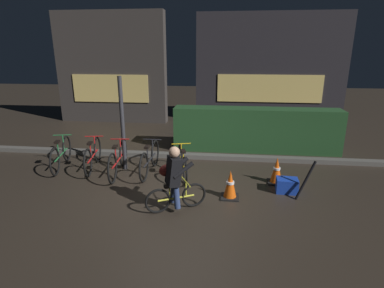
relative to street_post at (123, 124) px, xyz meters
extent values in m
plane|color=#2D261E|center=(1.57, -1.20, -1.15)|extent=(40.00, 40.00, 0.00)
cube|color=#56544F|center=(1.57, 1.00, -1.09)|extent=(12.00, 0.24, 0.12)
cube|color=#214723|center=(3.37, 1.90, -0.52)|extent=(4.80, 0.70, 1.27)
cube|color=#383330|center=(-2.21, 5.30, 1.02)|extent=(4.46, 0.50, 4.36)
cube|color=#F2D172|center=(-2.21, 5.03, 0.25)|extent=(3.12, 0.04, 1.10)
cube|color=#262328|center=(4.17, 6.00, 1.00)|extent=(5.95, 0.50, 4.31)
cube|color=#F2D172|center=(4.17, 5.73, 0.25)|extent=(4.16, 0.04, 1.10)
cylinder|color=#2D2D33|center=(0.00, 0.00, 0.00)|extent=(0.10, 0.10, 2.31)
torus|color=black|center=(-1.75, 0.41, -0.81)|extent=(0.20, 0.68, 0.69)
torus|color=black|center=(-1.52, -0.59, -0.81)|extent=(0.20, 0.68, 0.69)
cylinder|color=#236B38|center=(-1.63, -0.09, -0.81)|extent=(0.27, 1.01, 0.04)
cylinder|color=#236B38|center=(-1.59, -0.27, -0.62)|extent=(0.03, 0.03, 0.39)
cube|color=black|center=(-1.59, -0.27, -0.42)|extent=(0.14, 0.22, 0.05)
cylinder|color=#236B38|center=(-1.70, 0.19, -0.59)|extent=(0.03, 0.03, 0.44)
cylinder|color=#236B38|center=(-1.70, 0.19, -0.37)|extent=(0.45, 0.13, 0.02)
torus|color=black|center=(-0.89, 0.42, -0.81)|extent=(0.17, 0.68, 0.68)
torus|color=black|center=(-0.70, -0.58, -0.81)|extent=(0.17, 0.68, 0.68)
cylinder|color=#B21919|center=(-0.80, -0.08, -0.81)|extent=(0.23, 1.01, 0.04)
cylinder|color=#B21919|center=(-0.76, -0.25, -0.62)|extent=(0.03, 0.03, 0.38)
cube|color=black|center=(-0.76, -0.25, -0.43)|extent=(0.14, 0.22, 0.05)
cylinder|color=#B21919|center=(-0.85, 0.20, -0.60)|extent=(0.03, 0.03, 0.43)
cylinder|color=#B21919|center=(-0.85, 0.20, -0.38)|extent=(0.46, 0.11, 0.02)
torus|color=black|center=(-0.09, 0.18, -0.80)|extent=(0.11, 0.70, 0.70)
torus|color=black|center=(0.01, -0.87, -0.80)|extent=(0.11, 0.70, 0.70)
cylinder|color=#B21919|center=(-0.04, -0.35, -0.80)|extent=(0.14, 1.05, 0.04)
cylinder|color=#B21919|center=(-0.03, -0.53, -0.61)|extent=(0.03, 0.03, 0.40)
cube|color=black|center=(-0.03, -0.53, -0.41)|extent=(0.12, 0.21, 0.05)
cylinder|color=#B21919|center=(-0.07, -0.06, -0.58)|extent=(0.03, 0.03, 0.44)
cylinder|color=#B21919|center=(-0.07, -0.06, -0.36)|extent=(0.46, 0.07, 0.02)
torus|color=black|center=(0.70, 0.31, -0.81)|extent=(0.06, 0.68, 0.68)
torus|color=black|center=(0.68, -0.71, -0.81)|extent=(0.06, 0.68, 0.68)
cylinder|color=black|center=(0.69, -0.20, -0.81)|extent=(0.06, 1.02, 0.04)
cylinder|color=black|center=(0.69, -0.38, -0.62)|extent=(0.03, 0.03, 0.38)
cube|color=black|center=(0.69, -0.38, -0.43)|extent=(0.10, 0.20, 0.05)
cylinder|color=black|center=(0.70, 0.08, -0.60)|extent=(0.03, 0.03, 0.43)
cylinder|color=black|center=(0.70, 0.08, -0.38)|extent=(0.46, 0.03, 0.02)
torus|color=black|center=(1.39, 0.15, -0.83)|extent=(0.21, 0.64, 0.65)
torus|color=black|center=(1.63, -0.78, -0.83)|extent=(0.21, 0.64, 0.65)
cylinder|color=gold|center=(1.51, -0.31, -0.83)|extent=(0.28, 0.94, 0.04)
cylinder|color=gold|center=(1.55, -0.48, -0.65)|extent=(0.03, 0.03, 0.36)
cube|color=black|center=(1.55, -0.48, -0.47)|extent=(0.15, 0.22, 0.05)
cylinder|color=gold|center=(1.44, -0.06, -0.63)|extent=(0.03, 0.03, 0.41)
cylinder|color=gold|center=(1.44, -0.06, -0.42)|extent=(0.45, 0.14, 0.02)
cube|color=black|center=(2.62, -1.30, -1.14)|extent=(0.36, 0.36, 0.03)
cone|color=#EA560F|center=(2.62, -1.30, -0.85)|extent=(0.26, 0.26, 0.55)
cylinder|color=white|center=(2.62, -1.30, -0.82)|extent=(0.16, 0.16, 0.05)
cube|color=black|center=(3.66, -0.45, -1.14)|extent=(0.36, 0.36, 0.03)
cone|color=#EA560F|center=(3.66, -0.45, -0.83)|extent=(0.26, 0.26, 0.58)
cylinder|color=white|center=(3.66, -0.45, -0.81)|extent=(0.16, 0.16, 0.05)
cube|color=#193DB7|center=(3.82, -0.90, -1.00)|extent=(0.46, 0.34, 0.30)
torus|color=black|center=(1.94, -1.75, -0.91)|extent=(0.45, 0.26, 0.48)
torus|color=black|center=(1.31, -2.08, -0.91)|extent=(0.45, 0.26, 0.48)
cylinder|color=gold|center=(1.62, -1.91, -0.91)|extent=(0.64, 0.35, 0.04)
cylinder|color=gold|center=(1.51, -1.97, -0.78)|extent=(0.03, 0.03, 0.26)
cube|color=black|center=(1.51, -1.97, -0.65)|extent=(0.22, 0.18, 0.05)
cylinder|color=gold|center=(1.80, -1.83, -0.76)|extent=(0.03, 0.03, 0.30)
cylinder|color=gold|center=(1.80, -1.83, -0.62)|extent=(0.23, 0.42, 0.02)
cylinder|color=navy|center=(1.56, -1.84, -0.85)|extent=(0.19, 0.24, 0.42)
cylinder|color=navy|center=(1.65, -2.01, -0.85)|extent=(0.19, 0.24, 0.42)
cube|color=black|center=(1.59, -1.93, -0.37)|extent=(0.38, 0.40, 0.54)
sphere|color=tan|center=(1.61, -1.92, -0.01)|extent=(0.20, 0.20, 0.20)
cylinder|color=black|center=(1.65, -1.74, -0.32)|extent=(0.39, 0.25, 0.29)
cylinder|color=black|center=(1.78, -1.99, -0.32)|extent=(0.39, 0.25, 0.29)
ellipsoid|color=maroon|center=(1.44, -1.78, -0.42)|extent=(0.36, 0.29, 0.24)
cylinder|color=black|center=(4.12, -1.15, -0.76)|extent=(0.40, 0.21, 0.79)
camera|label=1|loc=(2.51, -7.02, 1.72)|focal=28.73mm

